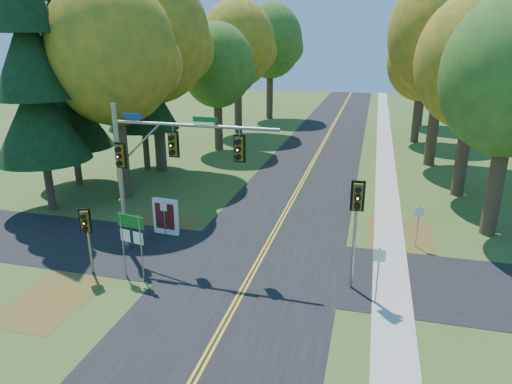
% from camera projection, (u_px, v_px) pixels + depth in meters
% --- Properties ---
extents(ground, '(160.00, 160.00, 0.00)m').
position_uv_depth(ground, '(246.00, 284.00, 20.13)').
color(ground, '#2F551E').
rests_on(ground, ground).
extents(road_main, '(8.00, 160.00, 0.02)m').
position_uv_depth(road_main, '(246.00, 284.00, 20.13)').
color(road_main, black).
rests_on(road_main, ground).
extents(road_cross, '(60.00, 6.00, 0.02)m').
position_uv_depth(road_cross, '(257.00, 263.00, 21.96)').
color(road_cross, black).
rests_on(road_cross, ground).
extents(centerline_left, '(0.10, 160.00, 0.01)m').
position_uv_depth(centerline_left, '(244.00, 283.00, 20.14)').
color(centerline_left, gold).
rests_on(centerline_left, road_main).
extents(centerline_right, '(0.10, 160.00, 0.01)m').
position_uv_depth(centerline_right, '(248.00, 284.00, 20.10)').
color(centerline_right, gold).
rests_on(centerline_right, road_main).
extents(sidewalk_east, '(1.60, 160.00, 0.06)m').
position_uv_depth(sidewalk_east, '(392.00, 303.00, 18.65)').
color(sidewalk_east, '#9E998E').
rests_on(sidewalk_east, ground).
extents(leaf_patch_w_near, '(4.00, 6.00, 0.00)m').
position_uv_depth(leaf_patch_w_near, '(153.00, 234.00, 25.34)').
color(leaf_patch_w_near, brown).
rests_on(leaf_patch_w_near, ground).
extents(leaf_patch_e, '(3.50, 8.00, 0.00)m').
position_uv_depth(leaf_patch_e, '(401.00, 244.00, 24.03)').
color(leaf_patch_e, brown).
rests_on(leaf_patch_e, ground).
extents(leaf_patch_w_far, '(3.00, 5.00, 0.00)m').
position_uv_depth(leaf_patch_w_far, '(55.00, 296.00, 19.15)').
color(leaf_patch_w_far, brown).
rests_on(leaf_patch_w_far, ground).
extents(tree_w_a, '(8.00, 8.00, 14.15)m').
position_uv_depth(tree_w_a, '(114.00, 53.00, 28.38)').
color(tree_w_a, '#38281C').
rests_on(tree_w_a, ground).
extents(tree_w_b, '(8.60, 8.60, 15.38)m').
position_uv_depth(tree_w_b, '(155.00, 38.00, 34.58)').
color(tree_w_b, '#38281C').
rests_on(tree_w_b, ground).
extents(tree_e_b, '(7.60, 7.60, 13.33)m').
position_uv_depth(tree_e_b, '(477.00, 62.00, 29.01)').
color(tree_e_b, '#38281C').
rests_on(tree_e_b, ground).
extents(tree_w_c, '(6.80, 6.80, 11.91)m').
position_uv_depth(tree_w_c, '(218.00, 66.00, 42.34)').
color(tree_w_c, '#38281C').
rests_on(tree_w_c, ground).
extents(tree_e_c, '(8.80, 8.80, 15.79)m').
position_uv_depth(tree_e_c, '(445.00, 34.00, 36.16)').
color(tree_e_c, '#38281C').
rests_on(tree_e_c, ground).
extents(tree_w_d, '(8.20, 8.20, 14.56)m').
position_uv_depth(tree_w_d, '(238.00, 44.00, 49.90)').
color(tree_w_d, '#38281C').
rests_on(tree_w_d, ground).
extents(tree_e_d, '(7.00, 7.00, 12.32)m').
position_uv_depth(tree_e_d, '(424.00, 61.00, 45.51)').
color(tree_e_d, '#38281C').
rests_on(tree_e_d, ground).
extents(tree_w_e, '(8.40, 8.40, 14.97)m').
position_uv_depth(tree_w_e, '(271.00, 41.00, 59.54)').
color(tree_w_e, '#38281C').
rests_on(tree_w_e, ground).
extents(tree_e_e, '(7.80, 7.80, 13.74)m').
position_uv_depth(tree_e_e, '(427.00, 49.00, 54.75)').
color(tree_e_e, '#38281C').
rests_on(tree_e_e, ground).
extents(pine_a, '(5.60, 5.60, 19.48)m').
position_uv_depth(pine_a, '(30.00, 59.00, 26.17)').
color(pine_a, '#38281C').
rests_on(pine_a, ground).
extents(pine_b, '(5.60, 5.60, 17.31)m').
position_uv_depth(pine_b, '(65.00, 72.00, 31.44)').
color(pine_b, '#38281C').
rests_on(pine_b, ground).
extents(pine_c, '(5.60, 5.60, 20.56)m').
position_uv_depth(pine_c, '(138.00, 47.00, 34.83)').
color(pine_c, '#38281C').
rests_on(pine_c, ground).
extents(traffic_mast, '(8.21, 0.75, 7.45)m').
position_uv_depth(traffic_mast, '(156.00, 162.00, 21.47)').
color(traffic_mast, gray).
rests_on(traffic_mast, ground).
extents(east_signal_pole, '(0.57, 0.66, 4.94)m').
position_uv_depth(east_signal_pole, '(357.00, 208.00, 18.49)').
color(east_signal_pole, '#95979D').
rests_on(east_signal_pole, ground).
extents(ped_signal_pole, '(0.49, 0.59, 3.25)m').
position_uv_depth(ped_signal_pole, '(86.00, 226.00, 20.15)').
color(ped_signal_pole, gray).
rests_on(ped_signal_pole, ground).
extents(route_sign_cluster, '(1.44, 0.34, 3.12)m').
position_uv_depth(route_sign_cluster, '(131.00, 233.00, 19.96)').
color(route_sign_cluster, gray).
rests_on(route_sign_cluster, ground).
extents(info_kiosk, '(1.49, 0.33, 2.05)m').
position_uv_depth(info_kiosk, '(166.00, 217.00, 25.04)').
color(info_kiosk, white).
rests_on(info_kiosk, ground).
extents(reg_sign_e_north, '(0.43, 0.07, 2.26)m').
position_uv_depth(reg_sign_e_north, '(418.00, 219.00, 23.25)').
color(reg_sign_e_north, gray).
rests_on(reg_sign_e_north, ground).
extents(reg_sign_e_south, '(0.48, 0.07, 2.50)m').
position_uv_depth(reg_sign_e_south, '(379.00, 266.00, 18.14)').
color(reg_sign_e_south, gray).
rests_on(reg_sign_e_south, ground).
extents(reg_sign_w, '(0.40, 0.08, 2.09)m').
position_uv_depth(reg_sign_w, '(164.00, 214.00, 24.34)').
color(reg_sign_w, gray).
rests_on(reg_sign_w, ground).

